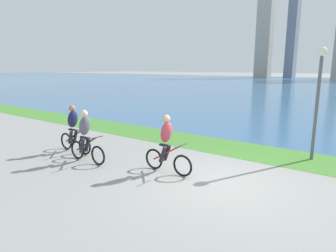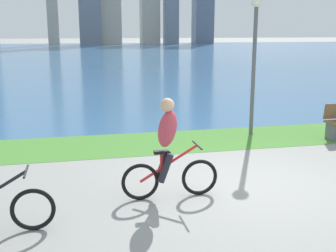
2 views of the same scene
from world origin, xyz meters
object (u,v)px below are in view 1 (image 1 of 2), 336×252
(cyclist_lead, at_px, (167,144))
(cyclist_distant_rear, at_px, (74,129))
(cyclist_trailing, at_px, (86,136))
(lamppost_tall, at_px, (319,86))

(cyclist_lead, height_order, cyclist_distant_rear, same)
(cyclist_trailing, bearing_deg, cyclist_lead, 15.77)
(cyclist_lead, bearing_deg, lamppost_tall, 50.51)
(lamppost_tall, bearing_deg, cyclist_distant_rear, -149.95)
(cyclist_trailing, bearing_deg, lamppost_tall, 38.22)
(cyclist_trailing, xyz_separation_m, cyclist_distant_rear, (-1.24, 0.46, 0.00))
(cyclist_lead, relative_size, cyclist_distant_rear, 1.00)
(lamppost_tall, bearing_deg, cyclist_lead, -129.49)
(cyclist_lead, distance_m, cyclist_trailing, 2.69)
(cyclist_distant_rear, height_order, lamppost_tall, lamppost_tall)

